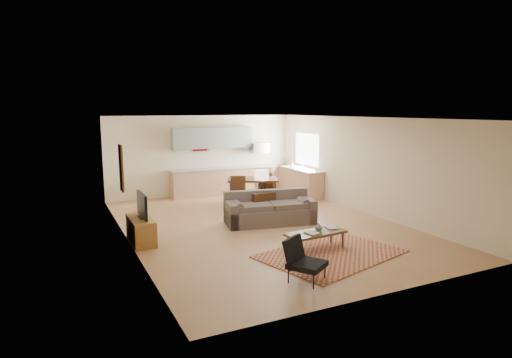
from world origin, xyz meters
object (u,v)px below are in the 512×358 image
console_table (262,206)px  armchair (307,260)px  sofa (270,208)px  dining_table (253,191)px  coffee_table (316,241)px  tv_credenza (141,230)px

console_table → armchair: bearing=-110.2°
sofa → dining_table: (0.62, 2.36, -0.02)m
coffee_table → tv_credenza: size_ratio=1.09×
coffee_table → console_table: 2.68m
sofa → coffee_table: (-0.11, -2.28, -0.21)m
coffee_table → armchair: bearing=-133.6°
armchair → console_table: (1.12, 4.00, 0.01)m
sofa → console_table: size_ratio=3.11×
coffee_table → armchair: (-1.06, -1.32, 0.18)m
tv_credenza → console_table: console_table is taller
sofa → coffee_table: bearing=-82.0°
sofa → dining_table: 2.44m
coffee_table → armchair: 1.70m
sofa → console_table: sofa is taller
sofa → coffee_table: size_ratio=1.80×
sofa → tv_credenza: sofa is taller
sofa → coffee_table: 2.29m
tv_credenza → console_table: 3.30m
console_table → dining_table: (0.67, 1.96, 0.01)m
tv_credenza → dining_table: bearing=32.6°
coffee_table → dining_table: (0.73, 4.63, 0.19)m
coffee_table → console_table: (0.06, 2.67, 0.18)m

